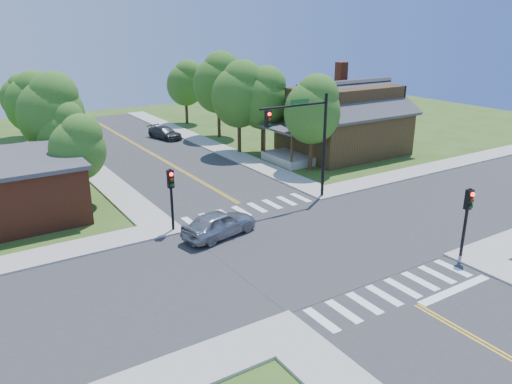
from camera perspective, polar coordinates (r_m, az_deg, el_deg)
ground at (r=27.85m, az=6.01°, el=-5.90°), size 100.00×100.00×0.00m
road_ns at (r=27.84m, az=6.01°, el=-5.87°), size 10.00×90.00×0.04m
road_ew at (r=27.84m, az=6.01°, el=-5.86°), size 90.00×10.00×0.04m
intersection_patch at (r=27.85m, az=6.01°, el=-5.90°), size 10.20×10.20×0.06m
sidewalk_ne at (r=48.99m, az=9.10°, el=5.04°), size 40.00×40.00×0.14m
crosswalk_north at (r=32.50m, az=-0.77°, el=-1.98°), size 8.85×2.00×0.01m
crosswalk_south at (r=23.87m, az=15.44°, el=-10.92°), size 8.85×2.00×0.01m
centerline at (r=27.83m, az=6.01°, el=-5.82°), size 0.30×90.00×0.01m
stop_bar at (r=24.93m, az=21.79°, el=-10.42°), size 4.60×0.45×0.09m
signal_mast_ne at (r=32.81m, az=5.62°, el=6.90°), size 5.30×0.42×7.20m
signal_pole_se at (r=27.24m, az=23.03°, el=-1.91°), size 0.34×0.42×3.80m
signal_pole_nw at (r=28.68m, az=-9.67°, el=0.40°), size 0.34×0.42×3.80m
house_ne at (r=46.70m, az=9.93°, el=8.41°), size 13.05×8.80×7.11m
tree_e_a at (r=40.35m, az=6.59°, el=9.53°), size 4.60×4.37×7.82m
tree_e_b at (r=45.55m, az=0.92°, el=10.84°), size 4.69×4.46×7.97m
tree_e_c at (r=52.45m, az=-4.26°, el=12.52°), size 5.22×4.96×8.87m
tree_e_d at (r=60.23m, az=-7.99°, el=12.35°), size 4.40×4.18×7.48m
tree_w_a at (r=34.24m, az=-19.61°, el=4.96°), size 3.61×3.43×6.14m
tree_w_b at (r=40.39m, az=-22.30°, el=8.67°), size 4.86×4.62×8.26m
tree_w_c at (r=48.38m, az=-24.17°, el=9.48°), size 4.53×4.30×7.70m
tree_w_d at (r=57.89m, az=-25.31°, el=9.92°), size 3.90×3.70×6.62m
tree_house at (r=45.55m, az=-1.85°, el=11.28°), size 5.00×4.75×8.51m
tree_bldg at (r=39.63m, az=-21.26°, el=6.76°), size 3.73×3.54×6.34m
car_silver at (r=28.35m, az=-4.24°, el=-3.68°), size 3.66×5.26×1.54m
car_dgrey at (r=53.00m, az=-10.38°, el=6.64°), size 3.87×5.13×1.24m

